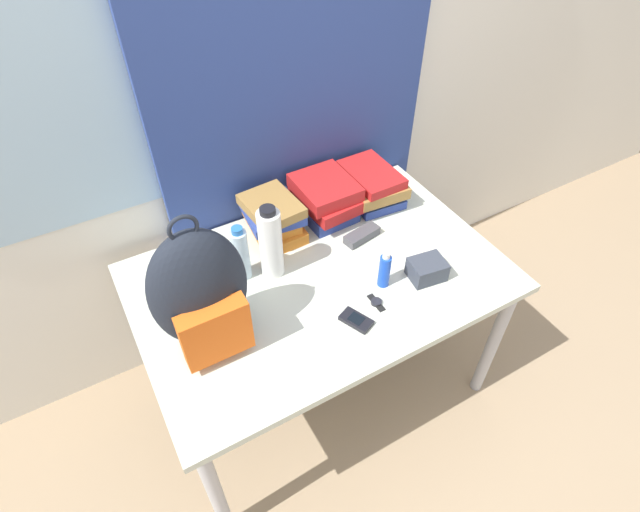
% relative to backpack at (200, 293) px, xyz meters
% --- Properties ---
extents(ground_plane, '(12.00, 12.00, 0.00)m').
position_rel_backpack_xyz_m(ground_plane, '(0.45, -0.37, -0.93)').
color(ground_plane, '#9E8466').
extents(wall_back, '(6.00, 0.06, 2.50)m').
position_rel_backpack_xyz_m(wall_back, '(0.44, 0.59, 0.32)').
color(wall_back, silver).
rests_on(wall_back, ground_plane).
extents(curtain_blue, '(1.13, 0.04, 2.50)m').
position_rel_backpack_xyz_m(curtain_blue, '(0.61, 0.53, 0.32)').
color(curtain_blue, navy).
rests_on(curtain_blue, ground_plane).
extents(desk, '(1.33, 0.87, 0.72)m').
position_rel_backpack_xyz_m(desk, '(0.45, 0.07, -0.29)').
color(desk, beige).
rests_on(desk, ground_plane).
extents(backpack, '(0.30, 0.22, 0.51)m').
position_rel_backpack_xyz_m(backpack, '(0.00, 0.00, 0.00)').
color(backpack, '#1E232D').
rests_on(backpack, desk).
extents(book_stack_left, '(0.22, 0.25, 0.17)m').
position_rel_backpack_xyz_m(book_stack_left, '(0.40, 0.35, -0.13)').
color(book_stack_left, orange).
rests_on(book_stack_left, desk).
extents(book_stack_center, '(0.24, 0.29, 0.17)m').
position_rel_backpack_xyz_m(book_stack_center, '(0.64, 0.35, -0.13)').
color(book_stack_center, navy).
rests_on(book_stack_center, desk).
extents(book_stack_right, '(0.25, 0.28, 0.15)m').
position_rel_backpack_xyz_m(book_stack_right, '(0.86, 0.35, -0.14)').
color(book_stack_right, navy).
rests_on(book_stack_right, desk).
extents(water_bottle, '(0.06, 0.06, 0.23)m').
position_rel_backpack_xyz_m(water_bottle, '(0.20, 0.21, -0.11)').
color(water_bottle, silver).
rests_on(water_bottle, desk).
extents(sports_bottle, '(0.08, 0.08, 0.30)m').
position_rel_backpack_xyz_m(sports_bottle, '(0.31, 0.17, -0.07)').
color(sports_bottle, white).
rests_on(sports_bottle, desk).
extents(sunscreen_bottle, '(0.04, 0.04, 0.16)m').
position_rel_backpack_xyz_m(sunscreen_bottle, '(0.62, -0.08, -0.15)').
color(sunscreen_bottle, blue).
rests_on(sunscreen_bottle, desk).
extents(cell_phone, '(0.10, 0.12, 0.02)m').
position_rel_backpack_xyz_m(cell_phone, '(0.44, -0.18, -0.21)').
color(cell_phone, black).
rests_on(cell_phone, desk).
extents(sunglasses_case, '(0.16, 0.08, 0.04)m').
position_rel_backpack_xyz_m(sunglasses_case, '(0.69, 0.16, -0.20)').
color(sunglasses_case, '#47474C').
rests_on(sunglasses_case, desk).
extents(camera_pouch, '(0.14, 0.12, 0.08)m').
position_rel_backpack_xyz_m(camera_pouch, '(0.78, -0.13, -0.18)').
color(camera_pouch, '#383D47').
rests_on(camera_pouch, desk).
extents(wristwatch, '(0.04, 0.08, 0.01)m').
position_rel_backpack_xyz_m(wristwatch, '(0.55, -0.15, -0.21)').
color(wristwatch, black).
rests_on(wristwatch, desk).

